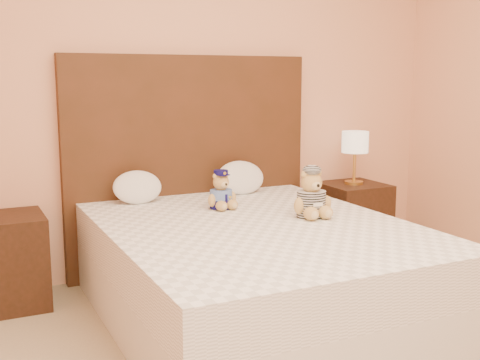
# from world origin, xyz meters

# --- Properties ---
(bed) EXTENTS (1.60, 2.00, 0.55)m
(bed) POSITION_xyz_m (0.00, 1.20, 0.28)
(bed) COLOR white
(bed) RESTS_ON ground
(headboard) EXTENTS (1.75, 0.08, 1.50)m
(headboard) POSITION_xyz_m (0.00, 2.21, 0.75)
(headboard) COLOR #482615
(headboard) RESTS_ON ground
(nightstand_left) EXTENTS (0.45, 0.45, 0.55)m
(nightstand_left) POSITION_xyz_m (-1.25, 2.00, 0.28)
(nightstand_left) COLOR #371C11
(nightstand_left) RESTS_ON ground
(nightstand_right) EXTENTS (0.45, 0.45, 0.55)m
(nightstand_right) POSITION_xyz_m (1.25, 2.00, 0.28)
(nightstand_right) COLOR #371C11
(nightstand_right) RESTS_ON ground
(lamp) EXTENTS (0.20, 0.20, 0.40)m
(lamp) POSITION_xyz_m (1.25, 2.00, 0.85)
(lamp) COLOR gold
(lamp) RESTS_ON nightstand_right
(teddy_police) EXTENTS (0.23, 0.22, 0.24)m
(teddy_police) POSITION_xyz_m (-0.01, 1.64, 0.67)
(teddy_police) COLOR #AA8342
(teddy_police) RESTS_ON bed
(teddy_prisoner) EXTENTS (0.26, 0.25, 0.28)m
(teddy_prisoner) POSITION_xyz_m (0.37, 1.21, 0.69)
(teddy_prisoner) COLOR #AA8342
(teddy_prisoner) RESTS_ON bed
(pillow_left) EXTENTS (0.32, 0.21, 0.23)m
(pillow_left) POSITION_xyz_m (-0.43, 2.03, 0.66)
(pillow_left) COLOR white
(pillow_left) RESTS_ON bed
(pillow_right) EXTENTS (0.35, 0.23, 0.25)m
(pillow_right) POSITION_xyz_m (0.31, 2.03, 0.67)
(pillow_right) COLOR white
(pillow_right) RESTS_ON bed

